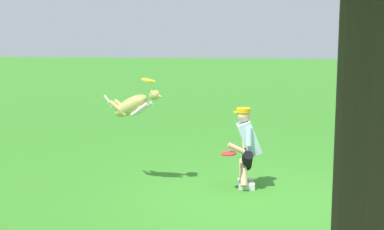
{
  "coord_description": "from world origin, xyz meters",
  "views": [
    {
      "loc": [
        0.07,
        8.72,
        2.74
      ],
      "look_at": [
        0.99,
        -0.69,
        1.16
      ],
      "focal_mm": 55.67,
      "sensor_mm": 36.0,
      "label": 1
    }
  ],
  "objects_px": {
    "dog": "(134,105)",
    "frisbee_flying": "(148,80)",
    "frisbee_held": "(229,154)",
    "person": "(247,145)"
  },
  "relations": [
    {
      "from": "person",
      "to": "dog",
      "type": "relative_size",
      "value": 1.24
    },
    {
      "from": "dog",
      "to": "frisbee_held",
      "type": "bearing_deg",
      "value": 3.58
    },
    {
      "from": "frisbee_flying",
      "to": "frisbee_held",
      "type": "height_order",
      "value": "frisbee_flying"
    },
    {
      "from": "person",
      "to": "dog",
      "type": "height_order",
      "value": "dog"
    },
    {
      "from": "frisbee_flying",
      "to": "frisbee_held",
      "type": "distance_m",
      "value": 1.73
    },
    {
      "from": "dog",
      "to": "frisbee_flying",
      "type": "height_order",
      "value": "frisbee_flying"
    },
    {
      "from": "person",
      "to": "dog",
      "type": "bearing_deg",
      "value": -6.83
    },
    {
      "from": "frisbee_flying",
      "to": "frisbee_held",
      "type": "relative_size",
      "value": 0.94
    },
    {
      "from": "person",
      "to": "frisbee_flying",
      "type": "xyz_separation_m",
      "value": [
        1.58,
        0.02,
        1.02
      ]
    },
    {
      "from": "dog",
      "to": "frisbee_held",
      "type": "relative_size",
      "value": 4.35
    }
  ]
}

